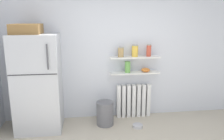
{
  "coord_description": "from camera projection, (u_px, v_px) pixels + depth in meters",
  "views": [
    {
      "loc": [
        -0.65,
        -2.18,
        1.94
      ],
      "look_at": [
        -0.17,
        1.6,
        1.05
      ],
      "focal_mm": 35.57,
      "sensor_mm": 36.0,
      "label": 1
    }
  ],
  "objects": [
    {
      "name": "radiator",
      "position": [
        133.0,
        101.0,
        4.44
      ],
      "size": [
        0.68,
        0.12,
        0.66
      ],
      "color": "white",
      "rests_on": "ground_plane"
    },
    {
      "name": "storage_jar_0",
      "position": [
        121.0,
        52.0,
        4.16
      ],
      "size": [
        0.11,
        0.11,
        0.19
      ],
      "color": "tan",
      "rests_on": "wall_shelf_upper"
    },
    {
      "name": "wall_shelf_lower",
      "position": [
        134.0,
        73.0,
        4.28
      ],
      "size": [
        0.95,
        0.22,
        0.02
      ],
      "primitive_type": "cube",
      "color": "white"
    },
    {
      "name": "wall_shelf_upper",
      "position": [
        135.0,
        57.0,
        4.21
      ],
      "size": [
        0.95,
        0.22,
        0.02
      ],
      "primitive_type": "cube",
      "color": "white"
    },
    {
      "name": "storage_jar_1",
      "position": [
        135.0,
        51.0,
        4.18
      ],
      "size": [
        0.12,
        0.12,
        0.23
      ],
      "color": "yellow",
      "rests_on": "wall_shelf_upper"
    },
    {
      "name": "back_wall",
      "position": [
        118.0,
        52.0,
        4.31
      ],
      "size": [
        7.04,
        0.1,
        2.6
      ],
      "primitive_type": "cube",
      "color": "silver",
      "rests_on": "ground_plane"
    },
    {
      "name": "vase",
      "position": [
        128.0,
        67.0,
        4.24
      ],
      "size": [
        0.1,
        0.1,
        0.21
      ],
      "primitive_type": "cylinder",
      "color": "#66A84C",
      "rests_on": "wall_shelf_lower"
    },
    {
      "name": "pet_food_bowl",
      "position": [
        138.0,
        126.0,
        4.05
      ],
      "size": [
        0.19,
        0.19,
        0.05
      ],
      "primitive_type": "cylinder",
      "color": "#B7B7BC",
      "rests_on": "ground_plane"
    },
    {
      "name": "refrigerator",
      "position": [
        38.0,
        81.0,
        3.85
      ],
      "size": [
        0.77,
        0.72,
        1.85
      ],
      "color": "#B7BABF",
      "rests_on": "ground_plane"
    },
    {
      "name": "shelf_bowl",
      "position": [
        146.0,
        70.0,
        4.3
      ],
      "size": [
        0.17,
        0.17,
        0.08
      ],
      "primitive_type": "ellipsoid",
      "color": "orange",
      "rests_on": "wall_shelf_lower"
    },
    {
      "name": "trash_bin",
      "position": [
        105.0,
        113.0,
        4.11
      ],
      "size": [
        0.32,
        0.32,
        0.45
      ],
      "primitive_type": "cylinder",
      "color": "slate",
      "rests_on": "ground_plane"
    },
    {
      "name": "storage_jar_2",
      "position": [
        149.0,
        50.0,
        4.22
      ],
      "size": [
        0.09,
        0.09,
        0.23
      ],
      "color": "#C64C38",
      "rests_on": "wall_shelf_upper"
    }
  ]
}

